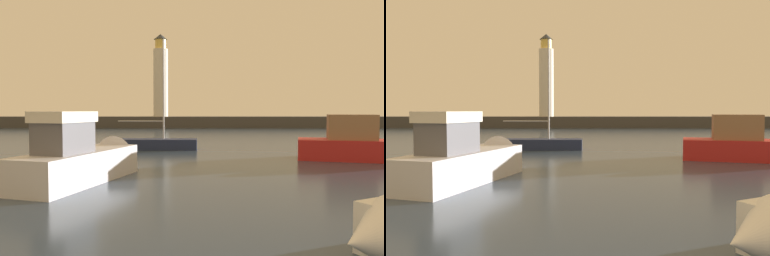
# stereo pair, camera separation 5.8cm
# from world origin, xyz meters

# --- Properties ---
(ground_plane) EXTENTS (220.00, 220.00, 0.00)m
(ground_plane) POSITION_xyz_m (0.00, 31.63, 0.00)
(ground_plane) COLOR #2D3D51
(breakwater) EXTENTS (78.15, 4.56, 1.85)m
(breakwater) POSITION_xyz_m (0.00, 63.27, 0.93)
(breakwater) COLOR #423F3D
(breakwater) RESTS_ON ground_plane
(lighthouse) EXTENTS (2.45, 2.45, 13.84)m
(lighthouse) POSITION_xyz_m (-6.32, 63.27, 8.41)
(lighthouse) COLOR silver
(lighthouse) RESTS_ON breakwater
(motorboat_0) EXTENTS (4.24, 8.13, 3.13)m
(motorboat_0) POSITION_xyz_m (-5.32, 14.13, 0.90)
(motorboat_0) COLOR silver
(motorboat_0) RESTS_ON ground_plane
(motorboat_2) EXTENTS (9.02, 4.72, 3.19)m
(motorboat_2) POSITION_xyz_m (9.90, 19.98, 0.84)
(motorboat_2) COLOR #B21E1E
(motorboat_2) RESTS_ON ground_plane
(sailboat_moored) EXTENTS (6.19, 1.80, 8.10)m
(sailboat_moored) POSITION_xyz_m (-3.74, 26.54, 0.45)
(sailboat_moored) COLOR #1E284C
(sailboat_moored) RESTS_ON ground_plane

